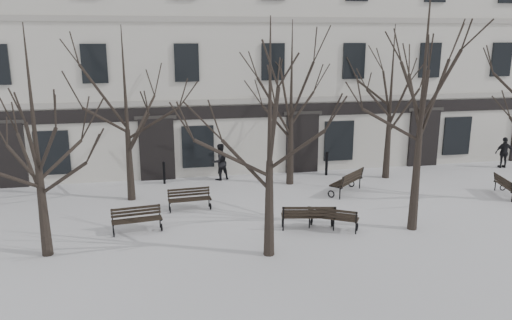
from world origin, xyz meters
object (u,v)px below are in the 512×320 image
object	(u,v)px
bench_1	(308,216)
bench_5	(507,186)
tree_2	(424,76)
bench_3	(189,198)
bench_0	(137,219)
tree_1	(270,112)
bench_4	(348,181)
tree_0	(33,116)
bench_2	(333,217)

from	to	relation	value
bench_1	bench_5	distance (m)	9.50
tree_2	bench_3	size ratio (longest dim) A/B	5.04
bench_0	bench_5	distance (m)	15.17
bench_0	bench_3	xyz separation A→B (m)	(1.93, 1.92, -0.01)
tree_1	bench_3	world-z (taller)	tree_1
bench_4	bench_5	size ratio (longest dim) A/B	1.11
tree_1	bench_4	distance (m)	8.13
tree_0	bench_1	xyz separation A→B (m)	(8.51, 0.43, -3.84)
tree_2	bench_0	world-z (taller)	tree_2
bench_5	bench_0	bearing A→B (deg)	106.53
tree_1	tree_0	bearing A→B (deg)	168.88
tree_1	bench_1	distance (m)	4.68
bench_0	tree_1	bearing A→B (deg)	-41.45
bench_3	tree_1	bearing A→B (deg)	-69.51
bench_2	bench_4	distance (m)	4.38
tree_0	tree_1	xyz separation A→B (m)	(6.72, -1.32, 0.11)
bench_2	bench_5	distance (m)	8.74
tree_0	bench_4	distance (m)	12.67
bench_2	bench_3	bearing A→B (deg)	-2.77
tree_1	tree_2	xyz separation A→B (m)	(5.39, 1.10, 0.85)
tree_1	bench_3	xyz separation A→B (m)	(-2.12, 4.65, -4.00)
tree_1	tree_2	distance (m)	5.56
bench_1	bench_5	xyz separation A→B (m)	(9.29, 1.98, -0.05)
bench_2	bench_3	size ratio (longest dim) A/B	1.05
tree_2	bench_3	distance (m)	9.62
tree_0	bench_1	distance (m)	9.34
tree_1	bench_1	xyz separation A→B (m)	(1.79, 1.75, -3.95)
bench_0	bench_4	size ratio (longest dim) A/B	0.90
tree_0	tree_2	world-z (taller)	tree_2
bench_5	bench_2	bearing A→B (deg)	117.33
tree_0	bench_0	bearing A→B (deg)	27.91
tree_2	bench_4	bearing A→B (deg)	99.56
bench_0	bench_5	xyz separation A→B (m)	(15.14, 1.00, -0.01)
bench_3	bench_0	bearing A→B (deg)	-139.31
tree_0	tree_1	size ratio (longest dim) A/B	0.98
bench_4	bench_2	bearing A→B (deg)	19.81
tree_1	bench_5	bearing A→B (deg)	18.59
tree_0	bench_2	distance (m)	10.11
tree_1	bench_4	world-z (taller)	tree_1
bench_0	bench_5	world-z (taller)	bench_0
bench_1	bench_2	size ratio (longest dim) A/B	1.10
bench_2	bench_5	bearing A→B (deg)	-134.93
tree_0	tree_2	distance (m)	12.14
tree_1	bench_2	distance (m)	5.01
bench_4	bench_5	xyz separation A→B (m)	(6.42, -1.67, -0.09)
bench_0	bench_2	xyz separation A→B (m)	(6.68, -1.20, 0.01)
tree_1	bench_2	bearing A→B (deg)	30.25
bench_3	bench_5	world-z (taller)	bench_5
bench_0	bench_1	bearing A→B (deg)	-17.00
tree_2	bench_2	size ratio (longest dim) A/B	4.82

